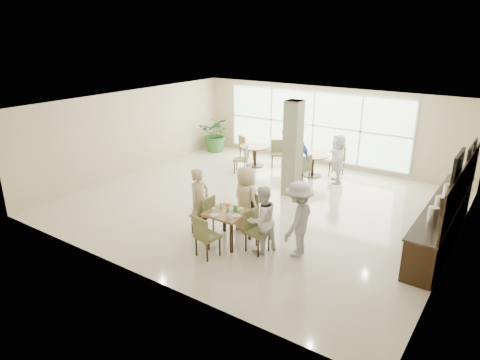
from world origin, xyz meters
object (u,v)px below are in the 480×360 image
Objects in this scene: teen_left at (200,202)px; adult_b at (338,159)px; teen_far at (245,198)px; round_table_left at (255,151)px; adult_a at (297,157)px; buffet_counter at (443,219)px; main_table at (228,216)px; potted_plant at (216,134)px; adult_standing at (287,141)px; teen_standing at (298,219)px; teen_right at (262,219)px; round_table_right at (313,160)px.

teen_left reaches higher than adult_b.
round_table_left is at bearing -43.57° from teen_far.
adult_b is (1.01, 0.84, -0.09)m from adult_a.
buffet_counter is 4.59m from teen_far.
main_table is 7.81m from potted_plant.
buffet_counter reaches higher than adult_standing.
main_table is 0.52× the size of teen_standing.
adult_a is at bearing -141.63° from teen_right.
buffet_counter reaches higher than teen_standing.
round_table_right is at bearing 172.56° from adult_standing.
adult_a reaches higher than round_table_right.
buffet_counter is 5.65m from teen_left.
teen_right is 0.97× the size of adult_b.
adult_b is at bearing -7.45° from round_table_right.
teen_right is (1.67, 0.10, -0.06)m from teen_left.
adult_b is (0.91, -0.12, 0.22)m from round_table_right.
round_table_left is 2.19m from round_table_right.
teen_left is at bearing -70.98° from round_table_left.
round_table_left is (-2.62, 5.26, -0.08)m from main_table.
round_table_left is 3.10m from adult_b.
buffet_counter is 3.50m from teen_standing.
teen_right is 0.87× the size of adult_standing.
potted_plant is at bearing 172.33° from round_table_right.
adult_a is at bearing 96.96° from main_table.
round_table_left is 1.02× the size of round_table_right.
teen_standing is at bearing 139.30° from adult_standing.
round_table_left is 0.68× the size of teen_far.
teen_far reaches higher than round_table_right.
potted_plant is 7.20m from teen_far.
round_table_right is 0.61× the size of adult_a.
round_table_right is 1.52m from adult_standing.
adult_standing reaches higher than teen_far.
round_table_left is 0.62× the size of adult_standing.
main_table is at bearing -29.47° from adult_b.
teen_left is at bearing -84.82° from teen_standing.
main_table is 0.80m from teen_far.
adult_standing is (-1.23, 1.62, 0.00)m from adult_a.
teen_standing reaches higher than round_table_left.
round_table_right is 0.94m from adult_b.
teen_left is 1.04× the size of adult_b.
teen_left is 6.19m from adult_standing.
teen_right is at bearing 132.49° from adult_standing.
buffet_counter reaches higher than round_table_left.
teen_right is (5.84, -5.96, 0.05)m from potted_plant.
teen_left is (-0.80, -0.03, 0.17)m from main_table.
buffet_counter is at bearing 31.13° from adult_b.
teen_far is at bearing 92.70° from main_table.
teen_left is 1.01× the size of teen_far.
teen_standing is (6.56, -5.66, 0.13)m from potted_plant.
round_table_right is 0.23× the size of buffet_counter.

